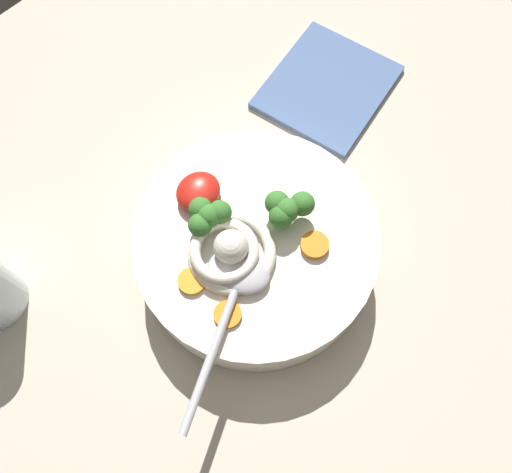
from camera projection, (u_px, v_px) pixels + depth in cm
name	position (u px, v px, depth cm)	size (l,w,h in cm)	color
table_slab	(285.00, 253.00, 58.72)	(100.79, 100.79, 3.84)	#BCB29E
soup_bowl	(256.00, 247.00, 53.41)	(24.57, 24.57, 6.38)	silver
noodle_pile	(230.00, 251.00, 48.73)	(9.44, 9.25, 3.79)	silver
soup_spoon	(236.00, 287.00, 47.81)	(16.99, 10.46, 1.60)	#B7B7BC
chili_sauce_dollop	(198.00, 191.00, 51.19)	(4.64, 4.18, 2.09)	red
broccoli_floret_beside_noodles	(207.00, 216.00, 48.91)	(4.52, 3.89, 3.57)	#7A9E60
broccoli_floret_near_spoon	(288.00, 207.00, 49.14)	(4.75, 4.09, 3.76)	#7A9E60
carrot_slice_right	(312.00, 248.00, 49.72)	(2.79, 2.79, 0.73)	orange
carrot_slice_beside_chili	(228.00, 314.00, 47.44)	(2.62, 2.62, 0.46)	orange
carrot_slice_far	(192.00, 281.00, 48.57)	(2.68, 2.68, 0.57)	orange
folded_napkin	(327.00, 87.00, 64.41)	(15.55, 13.60, 0.80)	#4C6693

